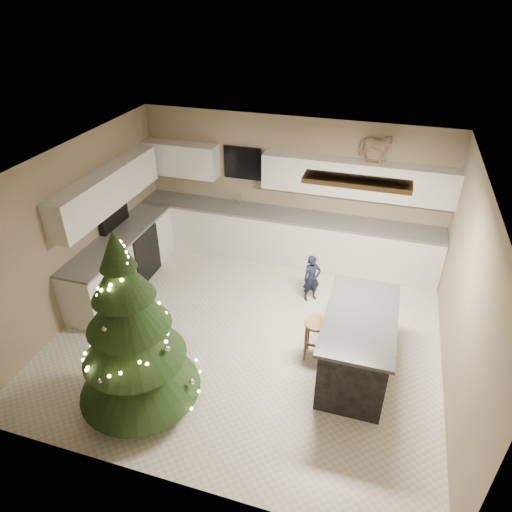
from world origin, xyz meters
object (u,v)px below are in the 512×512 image
island (357,344)px  rocking_horse (375,147)px  bar_stool (316,331)px  toddler (312,278)px  christmas_tree (132,340)px

island → rocking_horse: rocking_horse is taller
bar_stool → toddler: (-0.30, 1.30, -0.05)m
island → bar_stool: size_ratio=2.81×
bar_stool → rocking_horse: 3.13m
christmas_tree → rocking_horse: 4.71m
christmas_tree → toddler: 3.20m
island → christmas_tree: 2.84m
island → toddler: size_ratio=2.08×
island → bar_stool: (-0.57, 0.12, -0.02)m
island → christmas_tree: size_ratio=0.70×
christmas_tree → rocking_horse: size_ratio=3.98×
toddler → rocking_horse: (0.66, 1.23, 1.85)m
toddler → island: bearing=-93.0°
bar_stool → rocking_horse: (0.35, 2.53, 1.80)m
toddler → rocking_horse: size_ratio=1.33×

